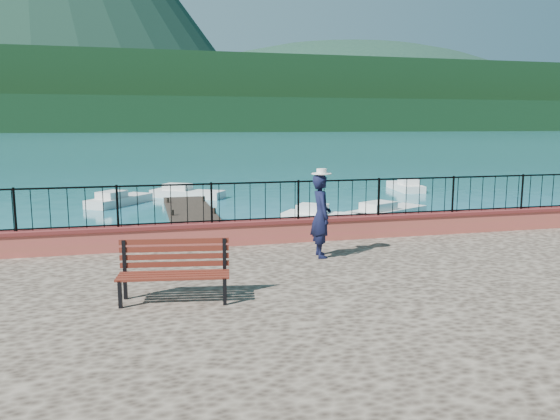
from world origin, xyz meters
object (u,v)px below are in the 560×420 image
boat_2 (387,209)px  boat_3 (120,197)px  park_bench (174,284)px  boat_5 (405,184)px  boat_1 (324,214)px  boat_4 (188,191)px  boat_0 (51,249)px  person (321,216)px

boat_2 → boat_3: bearing=121.7°
park_bench → boat_2: park_bench is taller
boat_5 → boat_2: bearing=156.3°
boat_1 → boat_4: 10.85m
boat_0 → boat_5: 23.63m
boat_4 → boat_5: same height
park_bench → boat_2: size_ratio=0.46×
person → boat_1: person is taller
boat_0 → boat_3: 12.08m
boat_1 → boat_2: bearing=45.6°
boat_1 → boat_2: (3.18, 0.56, 0.00)m
park_bench → boat_1: bearing=69.9°
boat_2 → boat_5: same height
park_bench → boat_3: park_bench is taller
boat_3 → boat_0: bearing=-150.3°
boat_2 → boat_3: (-11.76, 7.18, 0.00)m
boat_4 → boat_5: bearing=32.4°
boat_0 → boat_4: 14.89m
park_bench → boat_0: (-3.19, 8.34, -1.11)m
person → boat_5: size_ratio=0.50×
boat_5 → person: bearing=155.8°
boat_1 → boat_4: (-4.90, 9.68, 0.00)m
park_bench → person: size_ratio=1.03×
park_bench → boat_4: size_ratio=0.46×
park_bench → person: person is taller
boat_4 → boat_5: 13.73m
boat_2 → boat_4: 12.19m
boat_2 → boat_4: size_ratio=1.00×
park_bench → boat_4: 22.38m
boat_3 → park_bench: bearing=-138.2°
boat_2 → boat_3: size_ratio=1.07×
park_bench → boat_2: 16.66m
person → park_bench: bearing=129.8°
park_bench → boat_5: bearing=63.7°
park_bench → boat_5: 27.43m
person → boat_3: (-4.97, 17.95, -1.73)m
person → boat_5: person is taller
person → boat_5: bearing=-26.9°
boat_2 → boat_5: bearing=31.7°
person → boat_2: 12.85m
park_bench → boat_4: (2.10, 22.26, -1.11)m
boat_5 → boat_4: bearing=98.2°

